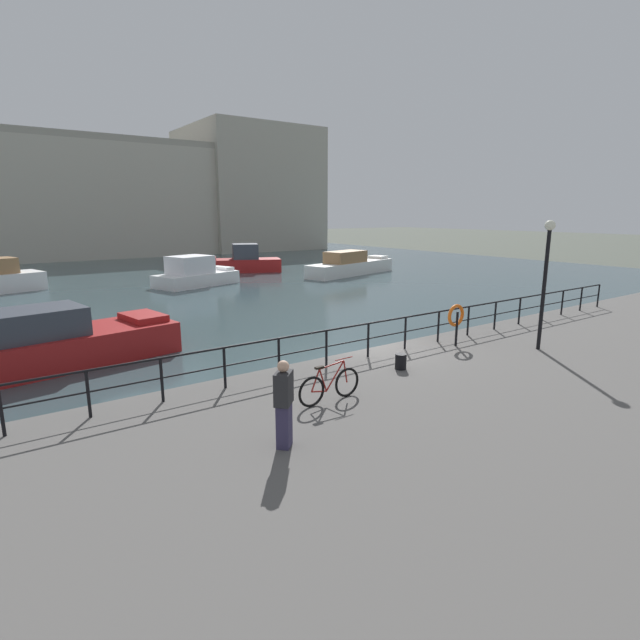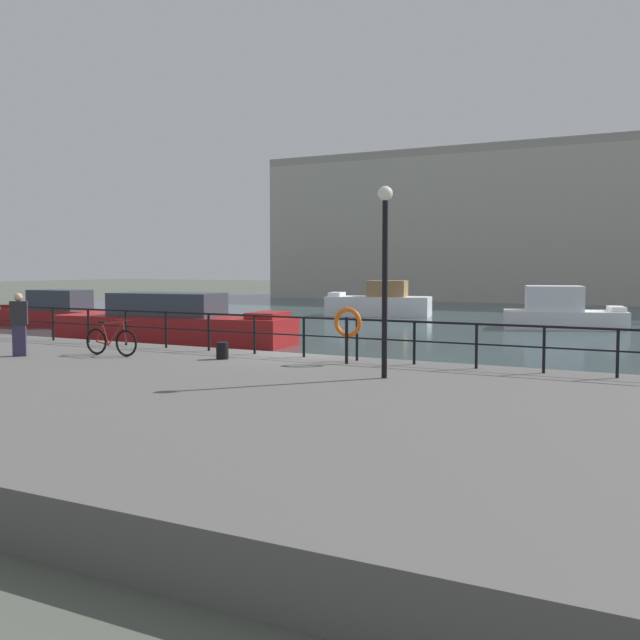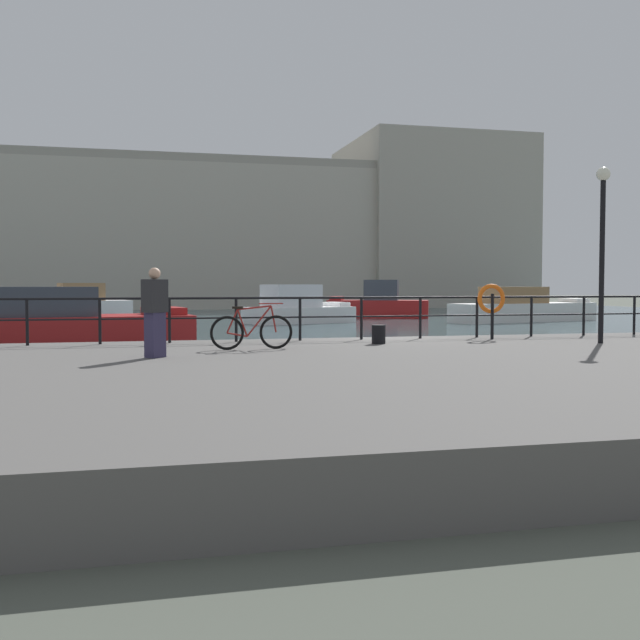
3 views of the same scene
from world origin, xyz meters
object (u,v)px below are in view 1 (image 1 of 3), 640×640
at_px(parked_bicycle, 330,386).
at_px(mooring_bollard, 401,361).
at_px(harbor_building, 127,198).
at_px(quay_lamp_post, 546,267).
at_px(moored_white_yacht, 195,274).
at_px(moored_harbor_tender, 350,265).
at_px(life_ring_stand, 456,317).
at_px(moored_cabin_cruiser, 19,349).
at_px(moored_blue_motorboat, 243,262).
at_px(standing_person, 284,403).

bearing_deg(parked_bicycle, mooring_bollard, 12.73).
xyz_separation_m(harbor_building, quay_lamp_post, (-2.08, -56.69, -3.44)).
xyz_separation_m(parked_bicycle, mooring_bollard, (3.10, 0.82, -0.17)).
relative_size(moored_white_yacht, parked_bicycle, 3.60).
xyz_separation_m(harbor_building, parked_bicycle, (-10.30, -56.43, -5.71)).
bearing_deg(harbor_building, moored_harbor_tender, -74.97).
distance_m(mooring_bollard, life_ring_stand, 3.43).
distance_m(moored_cabin_cruiser, moored_white_yacht, 19.47).
bearing_deg(moored_cabin_cruiser, life_ring_stand, -41.83).
relative_size(moored_harbor_tender, mooring_bollard, 22.16).
height_order(moored_blue_motorboat, moored_harbor_tender, moored_blue_motorboat).
bearing_deg(mooring_bollard, moored_white_yacht, 82.34).
relative_size(moored_white_yacht, mooring_bollard, 14.48).
distance_m(moored_harbor_tender, parked_bicycle, 30.12).
bearing_deg(harbor_building, parked_bicycle, -100.34).
relative_size(harbor_building, moored_harbor_tender, 6.38).
bearing_deg(mooring_bollard, harbor_building, 82.62).
distance_m(moored_harbor_tender, life_ring_stand, 25.15).
distance_m(harbor_building, standing_person, 59.28).
bearing_deg(quay_lamp_post, moored_cabin_cruiser, 145.71).
height_order(moored_white_yacht, mooring_bollard, moored_white_yacht).
bearing_deg(moored_harbor_tender, life_ring_stand, -135.77).
bearing_deg(mooring_bollard, moored_harbor_tender, 54.18).
relative_size(moored_harbor_tender, standing_person, 5.77).
distance_m(harbor_building, quay_lamp_post, 56.83).
height_order(moored_cabin_cruiser, quay_lamp_post, quay_lamp_post).
bearing_deg(harbor_building, moored_white_yacht, -97.17).
bearing_deg(moored_blue_motorboat, harbor_building, -61.72).
distance_m(moored_cabin_cruiser, standing_person, 11.06).
bearing_deg(quay_lamp_post, standing_person, -174.11).
distance_m(harbor_building, moored_cabin_cruiser, 50.25).
distance_m(harbor_building, mooring_bollard, 56.39).
bearing_deg(harbor_building, moored_blue_motorboat, -84.42).
distance_m(moored_cabin_cruiser, quay_lamp_post, 16.88).
bearing_deg(harbor_building, mooring_bollard, -97.38).
xyz_separation_m(moored_white_yacht, life_ring_stand, (0.05, -22.98, 0.87)).
relative_size(moored_cabin_cruiser, parked_bicycle, 5.76).
bearing_deg(moored_harbor_tender, quay_lamp_post, -130.10).
xyz_separation_m(moored_blue_motorboat, mooring_bollard, (-9.77, -29.33, 0.07)).
distance_m(moored_cabin_cruiser, life_ring_stand, 14.12).
bearing_deg(moored_white_yacht, standing_person, -125.96).
bearing_deg(quay_lamp_post, life_ring_stand, 135.18).
relative_size(parked_bicycle, life_ring_stand, 1.27).
height_order(moored_blue_motorboat, parked_bicycle, moored_blue_motorboat).
bearing_deg(life_ring_stand, parked_bicycle, -165.86).
bearing_deg(moored_blue_motorboat, standing_person, 87.36).
distance_m(moored_white_yacht, life_ring_stand, 23.00).
bearing_deg(life_ring_stand, moored_cabin_cruiser, 147.67).
bearing_deg(moored_white_yacht, moored_cabin_cruiser, -145.65).
bearing_deg(parked_bicycle, moored_harbor_tender, 48.27).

